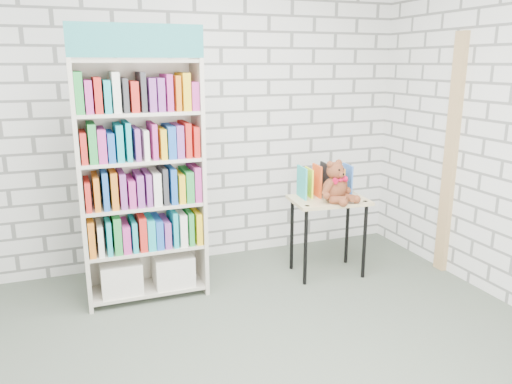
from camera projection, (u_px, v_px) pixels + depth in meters
name	position (u px, v px, depth m)	size (l,w,h in m)	color
ground	(248.00, 379.00, 3.00)	(4.50, 4.50, 0.00)	#4B5548
room_shell	(246.00, 75.00, 2.55)	(4.52, 4.02, 2.81)	silver
bookshelf	(142.00, 181.00, 3.86)	(0.94, 0.37, 2.11)	beige
display_table	(328.00, 209.00, 4.37)	(0.69, 0.51, 0.70)	tan
table_books	(325.00, 181.00, 4.41)	(0.47, 0.24, 0.27)	#29B3B1
teddy_bear	(336.00, 185.00, 4.22)	(0.32, 0.32, 0.35)	brown
door_trim	(451.00, 157.00, 4.35)	(0.05, 0.12, 2.10)	tan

